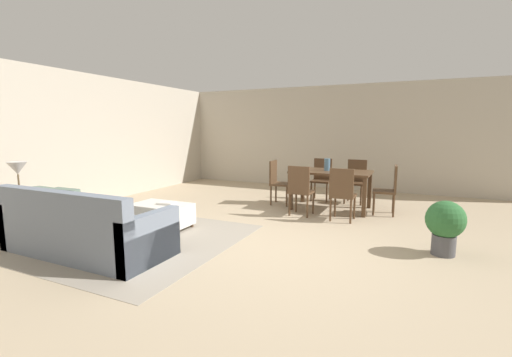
{
  "coord_description": "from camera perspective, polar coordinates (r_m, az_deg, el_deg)",
  "views": [
    {
      "loc": [
        1.69,
        -4.11,
        1.57
      ],
      "look_at": [
        -0.71,
        1.07,
        0.74
      ],
      "focal_mm": 23.93,
      "sensor_mm": 36.0,
      "label": 1
    }
  ],
  "objects": [
    {
      "name": "side_table",
      "position": [
        6.01,
        -34.61,
        -3.86
      ],
      "size": [
        0.4,
        0.4,
        0.58
      ],
      "color": "brown",
      "rests_on": "ground_plane"
    },
    {
      "name": "couch",
      "position": [
        4.87,
        -26.79,
        -7.8
      ],
      "size": [
        2.19,
        0.91,
        0.86
      ],
      "color": "slate",
      "rests_on": "ground_plane"
    },
    {
      "name": "potted_plant",
      "position": [
        4.89,
        29.07,
        -6.61
      ],
      "size": [
        0.47,
        0.47,
        0.69
      ],
      "color": "#4C4C51",
      "rests_on": "ground_plane"
    },
    {
      "name": "dining_chair_far_left",
      "position": [
        7.73,
        10.94,
        0.3
      ],
      "size": [
        0.41,
        0.41,
        0.92
      ],
      "color": "#513823",
      "rests_on": "ground_plane"
    },
    {
      "name": "book_on_ottoman",
      "position": [
        5.59,
        -14.74,
        -4.0
      ],
      "size": [
        0.29,
        0.24,
        0.03
      ],
      "primitive_type": "cube",
      "rotation": [
        0.0,
        0.0,
        0.16
      ],
      "color": "silver",
      "rests_on": "ottoman_table"
    },
    {
      "name": "wall_back",
      "position": [
        9.27,
        14.48,
        6.64
      ],
      "size": [
        9.0,
        0.12,
        2.7
      ],
      "primitive_type": "cube",
      "color": "#BCB2A0",
      "rests_on": "ground_plane"
    },
    {
      "name": "ground_plane",
      "position": [
        4.71,
        2.46,
        -11.2
      ],
      "size": [
        10.8,
        10.8,
        0.0
      ],
      "primitive_type": "plane",
      "color": "tan"
    },
    {
      "name": "dining_chair_near_right",
      "position": [
        5.98,
        14.22,
        -2.11
      ],
      "size": [
        0.41,
        0.41,
        0.92
      ],
      "color": "#513823",
      "rests_on": "ground_plane"
    },
    {
      "name": "ottoman_table",
      "position": [
        5.66,
        -15.51,
        -5.78
      ],
      "size": [
        0.92,
        0.58,
        0.39
      ],
      "color": "silver",
      "rests_on": "ground_plane"
    },
    {
      "name": "dining_table",
      "position": [
        6.85,
        12.44,
        0.45
      ],
      "size": [
        1.5,
        0.91,
        0.76
      ],
      "color": "#513823",
      "rests_on": "ground_plane"
    },
    {
      "name": "table_lamp",
      "position": [
        5.94,
        -35.03,
        1.2
      ],
      "size": [
        0.26,
        0.26,
        0.53
      ],
      "color": "brown",
      "rests_on": "side_table"
    },
    {
      "name": "dining_chair_near_left",
      "position": [
        6.21,
        7.4,
        -1.55
      ],
      "size": [
        0.42,
        0.42,
        0.92
      ],
      "color": "#513823",
      "rests_on": "ground_plane"
    },
    {
      "name": "area_rug",
      "position": [
        5.33,
        -20.36,
        -9.36
      ],
      "size": [
        3.0,
        2.8,
        0.01
      ],
      "primitive_type": "cube",
      "color": "gray",
      "rests_on": "ground_plane"
    },
    {
      "name": "dining_chair_far_right",
      "position": [
        7.6,
        16.35,
        -0.02
      ],
      "size": [
        0.42,
        0.42,
        0.92
      ],
      "color": "#513823",
      "rests_on": "ground_plane"
    },
    {
      "name": "wall_left",
      "position": [
        7.72,
        -28.57,
        5.63
      ],
      "size": [
        0.12,
        11.0,
        2.7
      ],
      "primitive_type": "cube",
      "color": "#BCB2A0",
      "rests_on": "ground_plane"
    },
    {
      "name": "dining_chair_head_east",
      "position": [
        6.71,
        21.4,
        -1.32
      ],
      "size": [
        0.43,
        0.43,
        0.92
      ],
      "color": "#513823",
      "rests_on": "ground_plane"
    },
    {
      "name": "dining_chair_head_west",
      "position": [
        7.16,
        3.6,
        -0.18
      ],
      "size": [
        0.43,
        0.43,
        0.92
      ],
      "color": "#513823",
      "rests_on": "ground_plane"
    },
    {
      "name": "vase_centerpiece",
      "position": [
        6.85,
        11.81,
        2.29
      ],
      "size": [
        0.12,
        0.12,
        0.24
      ],
      "primitive_type": "cylinder",
      "color": "slate",
      "rests_on": "dining_table"
    }
  ]
}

